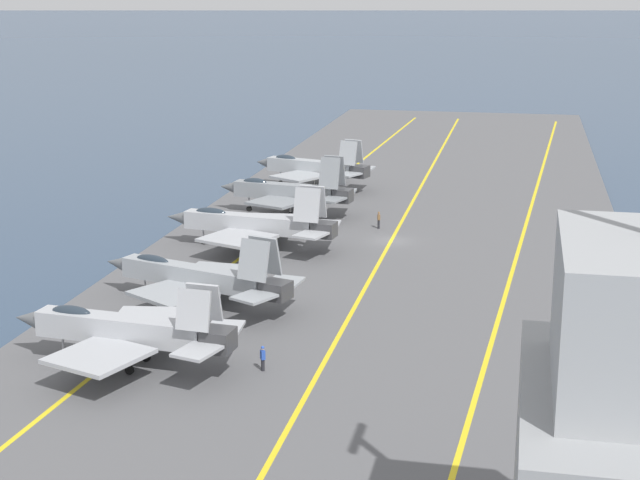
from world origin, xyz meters
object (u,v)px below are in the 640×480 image
parked_jet_third (253,224)px  crew_blue_vest (263,357)px  parked_jet_nearest (125,330)px  parked_jet_fifth (313,167)px  crew_brown_vest (379,219)px  parked_jet_fourth (288,191)px  parked_jet_second (198,277)px

parked_jet_third → crew_blue_vest: 30.85m
parked_jet_nearest → parked_jet_fifth: parked_jet_fifth is taller
parked_jet_nearest → crew_brown_vest: parked_jet_nearest is taller
parked_jet_fifth → crew_blue_vest: bearing=-170.9°
parked_jet_fourth → crew_blue_vest: size_ratio=9.03×
parked_jet_fifth → parked_jet_fourth: bearing=-178.8°
parked_jet_second → parked_jet_third: size_ratio=1.00×
parked_jet_nearest → parked_jet_second: size_ratio=0.92×
parked_jet_second → parked_jet_fourth: bearing=1.0°
parked_jet_third → crew_brown_vest: parked_jet_third is taller
parked_jet_third → parked_jet_fourth: 14.71m
parked_jet_nearest → crew_brown_vest: (41.07, -10.71, -1.58)m
parked_jet_nearest → parked_jet_third: bearing=-0.2°
parked_jet_fourth → crew_brown_vest: size_ratio=8.69×
crew_blue_vest → parked_jet_third: bearing=16.8°
parked_jet_second → parked_jet_nearest: bearing=177.7°
parked_jet_fourth → parked_jet_fifth: parked_jet_fourth is taller
parked_jet_third → crew_brown_vest: size_ratio=9.76×
parked_jet_third → crew_blue_vest: size_ratio=10.14×
parked_jet_second → crew_blue_vest: parked_jet_second is taller
parked_jet_nearest → parked_jet_fourth: size_ratio=1.03×
parked_jet_second → parked_jet_fourth: size_ratio=1.12×
parked_jet_second → parked_jet_fifth: size_ratio=1.11×
crew_blue_vest → crew_brown_vest: bearing=-2.4°
crew_brown_vest → crew_blue_vest: bearing=177.6°
parked_jet_fifth → crew_brown_vest: 21.83m
parked_jet_second → parked_jet_fourth: 32.15m
parked_jet_fifth → crew_brown_vest: parked_jet_fifth is taller
parked_jet_fourth → parked_jet_fifth: size_ratio=1.00×
parked_jet_second → parked_jet_fifth: 46.65m
parked_jet_fourth → parked_jet_fifth: 14.50m
parked_jet_fourth → crew_brown_vest: (-4.27, -10.72, -1.64)m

